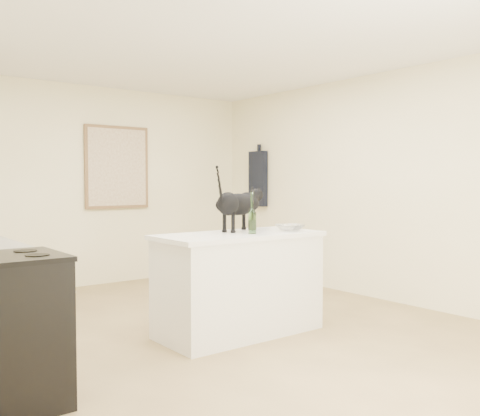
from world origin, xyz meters
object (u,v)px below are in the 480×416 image
glass_bowl (290,228)px  black_cat (238,207)px  stove (9,333)px  wine_bottle (252,215)px

glass_bowl → black_cat: bearing=143.4°
stove → glass_bowl: size_ratio=3.54×
stove → glass_bowl: 2.59m
black_cat → glass_bowl: (0.38, -0.29, -0.19)m
wine_bottle → glass_bowl: wine_bottle is taller
wine_bottle → glass_bowl: size_ratio=1.30×
stove → black_cat: size_ratio=1.42×
wine_bottle → stove: bearing=-172.3°
stove → wine_bottle: size_ratio=2.71×
black_cat → stove: bearing=175.8°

